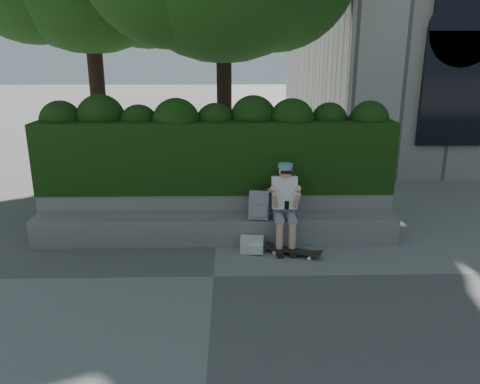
{
  "coord_description": "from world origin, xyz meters",
  "views": [
    {
      "loc": [
        0.24,
        -6.0,
        3.06
      ],
      "look_at": [
        0.4,
        1.0,
        0.95
      ],
      "focal_mm": 35.0,
      "sensor_mm": 36.0,
      "label": 1
    }
  ],
  "objects_px": {
    "backpack_plaid": "(259,205)",
    "backpack_ground": "(252,244)",
    "person": "(285,202)",
    "skateboard": "(293,251)"
  },
  "relations": [
    {
      "from": "skateboard",
      "to": "backpack_ground",
      "type": "relative_size",
      "value": 2.24
    },
    {
      "from": "skateboard",
      "to": "backpack_ground",
      "type": "xyz_separation_m",
      "value": [
        -0.64,
        0.15,
        0.05
      ]
    },
    {
      "from": "backpack_plaid",
      "to": "backpack_ground",
      "type": "relative_size",
      "value": 1.28
    },
    {
      "from": "person",
      "to": "backpack_plaid",
      "type": "relative_size",
      "value": 2.96
    },
    {
      "from": "person",
      "to": "skateboard",
      "type": "bearing_deg",
      "value": -72.74
    },
    {
      "from": "person",
      "to": "skateboard",
      "type": "xyz_separation_m",
      "value": [
        0.11,
        -0.36,
        -0.68
      ]
    },
    {
      "from": "person",
      "to": "backpack_ground",
      "type": "bearing_deg",
      "value": -158.5
    },
    {
      "from": "skateboard",
      "to": "backpack_plaid",
      "type": "relative_size",
      "value": 1.75
    },
    {
      "from": "person",
      "to": "skateboard",
      "type": "relative_size",
      "value": 1.69
    },
    {
      "from": "person",
      "to": "backpack_ground",
      "type": "xyz_separation_m",
      "value": [
        -0.53,
        -0.21,
        -0.63
      ]
    }
  ]
}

